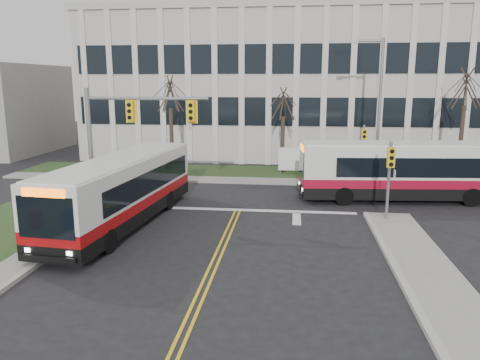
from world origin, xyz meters
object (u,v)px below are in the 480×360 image
bus_main (122,192)px  bus_cross (409,173)px  directory_sign (289,159)px  streetlight (377,102)px

bus_main → bus_cross: bus_cross is taller
directory_sign → bus_cross: size_ratio=0.17×
bus_cross → streetlight: bearing=-171.9°
streetlight → directory_sign: streetlight is taller
streetlight → directory_sign: 6.96m
directory_sign → bus_main: bus_main is taller
streetlight → bus_main: bearing=-139.8°
directory_sign → bus_cross: bus_cross is taller
streetlight → bus_cross: (1.12, -4.93, -3.62)m
directory_sign → bus_cross: (6.65, -6.23, 0.41)m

